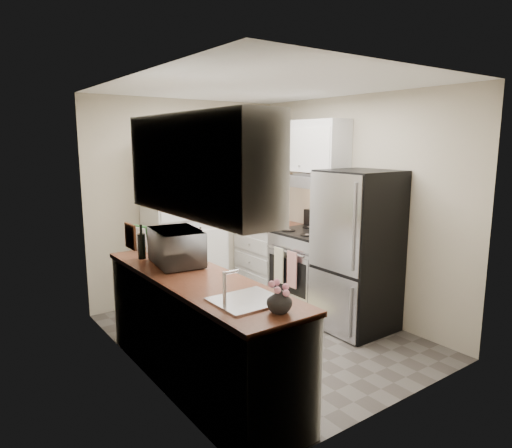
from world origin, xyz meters
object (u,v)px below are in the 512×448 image
electric_range (308,268)px  refrigerator (358,251)px  pantry_cabinet (185,225)px  wine_bottle (142,243)px  microwave (177,247)px  toaster_oven (267,213)px

electric_range → refrigerator: (-0.03, -0.80, 0.37)m
pantry_cabinet → wine_bottle: bearing=-134.2°
pantry_cabinet → electric_range: size_ratio=1.77×
pantry_cabinet → microwave: (-0.74, -1.31, 0.08)m
electric_range → microwave: bearing=-168.5°
pantry_cabinet → microwave: size_ratio=3.55×
electric_range → refrigerator: size_ratio=0.66×
wine_bottle → electric_range: bearing=0.6°
electric_range → wine_bottle: size_ratio=3.88×
refrigerator → wine_bottle: 2.21m
electric_range → refrigerator: 0.88m
pantry_cabinet → wine_bottle: pantry_cabinet is taller
pantry_cabinet → refrigerator: size_ratio=1.18×
microwave → toaster_oven: (2.01, 1.34, -0.05)m
wine_bottle → refrigerator: bearing=-20.6°
electric_range → wine_bottle: wine_bottle is taller
microwave → wine_bottle: 0.41m
electric_range → refrigerator: bearing=-92.5°
pantry_cabinet → electric_range: bearing=-38.2°
electric_range → wine_bottle: (-2.10, -0.02, 0.59)m
pantry_cabinet → refrigerator: 2.07m
pantry_cabinet → toaster_oven: size_ratio=5.37×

